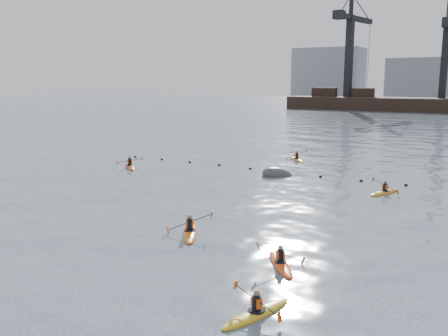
{
  "coord_description": "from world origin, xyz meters",
  "views": [
    {
      "loc": [
        12.1,
        -11.02,
        6.99
      ],
      "look_at": [
        0.62,
        8.71,
        2.8
      ],
      "focal_mm": 38.0,
      "sensor_mm": 36.0,
      "label": 1
    }
  ],
  "objects_px": {
    "kayaker_2": "(130,166)",
    "mooring_buoy": "(278,176)",
    "kayaker_0": "(190,232)",
    "kayaker_4": "(280,263)",
    "kayaker_1": "(256,312)",
    "kayaker_3": "(385,192)",
    "kayaker_5": "(297,159)"
  },
  "relations": [
    {
      "from": "kayaker_0",
      "to": "kayaker_3",
      "type": "xyz_separation_m",
      "value": [
        6.13,
        12.91,
        -0.01
      ]
    },
    {
      "from": "kayaker_0",
      "to": "kayaker_5",
      "type": "xyz_separation_m",
      "value": [
        -3.45,
        22.08,
        -0.01
      ]
    },
    {
      "from": "kayaker_2",
      "to": "kayaker_3",
      "type": "distance_m",
      "value": 20.17
    },
    {
      "from": "kayaker_2",
      "to": "kayaker_4",
      "type": "relative_size",
      "value": 1.11
    },
    {
      "from": "kayaker_4",
      "to": "mooring_buoy",
      "type": "height_order",
      "value": "kayaker_4"
    },
    {
      "from": "kayaker_4",
      "to": "mooring_buoy",
      "type": "distance_m",
      "value": 17.75
    },
    {
      "from": "kayaker_3",
      "to": "kayaker_4",
      "type": "bearing_deg",
      "value": -71.09
    },
    {
      "from": "kayaker_0",
      "to": "kayaker_3",
      "type": "height_order",
      "value": "kayaker_0"
    },
    {
      "from": "kayaker_0",
      "to": "mooring_buoy",
      "type": "bearing_deg",
      "value": 64.84
    },
    {
      "from": "kayaker_1",
      "to": "kayaker_5",
      "type": "xyz_separation_m",
      "value": [
        -9.61,
        27.54,
        0.0
      ]
    },
    {
      "from": "kayaker_5",
      "to": "kayaker_2",
      "type": "bearing_deg",
      "value": -179.56
    },
    {
      "from": "kayaker_3",
      "to": "mooring_buoy",
      "type": "distance_m",
      "value": 8.41
    },
    {
      "from": "kayaker_1",
      "to": "kayaker_0",
      "type": "bearing_deg",
      "value": 155.84
    },
    {
      "from": "kayaker_2",
      "to": "kayaker_1",
      "type": "bearing_deg",
      "value": -89.17
    },
    {
      "from": "kayaker_0",
      "to": "mooring_buoy",
      "type": "height_order",
      "value": "kayaker_0"
    },
    {
      "from": "kayaker_1",
      "to": "mooring_buoy",
      "type": "height_order",
      "value": "mooring_buoy"
    },
    {
      "from": "kayaker_3",
      "to": "kayaker_5",
      "type": "relative_size",
      "value": 1.12
    },
    {
      "from": "kayaker_5",
      "to": "kayaker_0",
      "type": "bearing_deg",
      "value": -124.83
    },
    {
      "from": "kayaker_0",
      "to": "mooring_buoy",
      "type": "xyz_separation_m",
      "value": [
        -2.08,
        14.76,
        -0.1
      ]
    },
    {
      "from": "kayaker_4",
      "to": "kayaker_5",
      "type": "distance_m",
      "value": 25.05
    },
    {
      "from": "kayaker_1",
      "to": "kayaker_4",
      "type": "xyz_separation_m",
      "value": [
        -0.97,
        4.03,
        -0.0
      ]
    },
    {
      "from": "kayaker_2",
      "to": "kayaker_3",
      "type": "xyz_separation_m",
      "value": [
        20.14,
        1.1,
        -0.01
      ]
    },
    {
      "from": "kayaker_3",
      "to": "kayaker_4",
      "type": "height_order",
      "value": "kayaker_4"
    },
    {
      "from": "kayaker_2",
      "to": "mooring_buoy",
      "type": "bearing_deg",
      "value": -34.76
    },
    {
      "from": "kayaker_0",
      "to": "kayaker_4",
      "type": "distance_m",
      "value": 5.39
    },
    {
      "from": "kayaker_3",
      "to": "kayaker_4",
      "type": "relative_size",
      "value": 1.11
    },
    {
      "from": "kayaker_0",
      "to": "kayaker_4",
      "type": "height_order",
      "value": "kayaker_0"
    },
    {
      "from": "kayaker_0",
      "to": "kayaker_2",
      "type": "height_order",
      "value": "kayaker_0"
    },
    {
      "from": "kayaker_1",
      "to": "kayaker_5",
      "type": "distance_m",
      "value": 29.16
    },
    {
      "from": "kayaker_4",
      "to": "kayaker_5",
      "type": "bearing_deg",
      "value": -107.72
    },
    {
      "from": "kayaker_1",
      "to": "kayaker_4",
      "type": "height_order",
      "value": "kayaker_4"
    },
    {
      "from": "kayaker_0",
      "to": "kayaker_4",
      "type": "xyz_separation_m",
      "value": [
        5.19,
        -1.44,
        -0.01
      ]
    }
  ]
}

